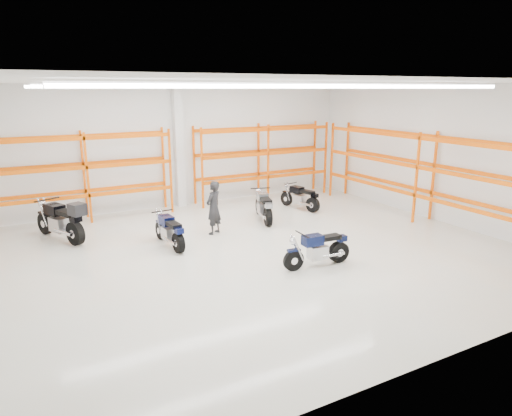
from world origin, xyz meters
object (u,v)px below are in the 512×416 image
motorcycle_back_d (301,198)px  structural_column (179,147)px  standing_man (214,208)px  motorcycle_back_c (264,207)px  motorcycle_main (320,250)px  motorcycle_back_b (170,232)px  motorcycle_back_a (63,221)px

motorcycle_back_d → structural_column: 4.91m
standing_man → motorcycle_back_c: bearing=162.3°
motorcycle_main → structural_column: (-1.02, 7.49, 1.82)m
motorcycle_back_c → standing_man: bearing=-165.8°
motorcycle_back_c → motorcycle_back_d: motorcycle_back_c is taller
motorcycle_back_b → motorcycle_back_c: 3.77m
motorcycle_back_b → motorcycle_back_c: (3.63, 1.04, 0.04)m
motorcycle_back_a → motorcycle_back_d: 8.17m
structural_column → motorcycle_back_d: bearing=-34.9°
motorcycle_back_a → structural_column: structural_column is taller
motorcycle_back_c → structural_column: (-1.79, 3.25, 1.77)m
motorcycle_back_b → motorcycle_back_c: motorcycle_back_c is taller
motorcycle_back_b → motorcycle_back_c: bearing=16.0°
motorcycle_main → motorcycle_back_a: bearing=136.4°
motorcycle_main → motorcycle_back_d: 5.59m
motorcycle_main → standing_man: bearing=109.1°
motorcycle_back_a → structural_column: bearing=27.5°
motorcycle_main → standing_man: 3.95m
motorcycle_back_b → structural_column: size_ratio=0.43×
motorcycle_main → motorcycle_back_b: size_ratio=0.99×
motorcycle_main → motorcycle_back_c: size_ratio=0.93×
motorcycle_back_a → motorcycle_back_c: 6.29m
motorcycle_back_d → motorcycle_main: bearing=-119.1°
motorcycle_back_b → standing_man: standing_man is taller
motorcycle_back_b → motorcycle_back_d: 5.82m
motorcycle_back_b → standing_man: (1.57, 0.52, 0.39)m
motorcycle_back_b → motorcycle_back_d: size_ratio=1.04×
motorcycle_main → motorcycle_back_d: size_ratio=1.02×
motorcycle_main → motorcycle_back_c: (0.77, 4.24, 0.04)m
motorcycle_main → motorcycle_back_d: bearing=60.9°
motorcycle_back_c → motorcycle_back_d: (1.95, 0.65, -0.05)m
motorcycle_main → motorcycle_back_a: 7.53m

